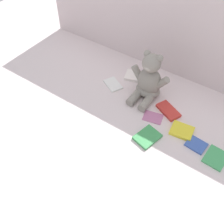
# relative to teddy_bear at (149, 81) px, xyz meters

# --- Properties ---
(ground_plane) EXTENTS (3.20, 3.20, 0.00)m
(ground_plane) POSITION_rel_teddy_bear_xyz_m (-0.06, -0.21, -0.11)
(ground_plane) COLOR silver
(backdrop_drape) EXTENTS (1.71, 0.03, 0.58)m
(backdrop_drape) POSITION_rel_teddy_bear_xyz_m (-0.06, 0.28, 0.19)
(backdrop_drape) COLOR beige
(backdrop_drape) RESTS_ON ground_plane
(teddy_bear) EXTENTS (0.24, 0.21, 0.28)m
(teddy_bear) POSITION_rel_teddy_bear_xyz_m (0.00, 0.00, 0.00)
(teddy_bear) COLOR gray
(teddy_bear) RESTS_ON ground_plane
(book_case_0) EXTENTS (0.15, 0.13, 0.02)m
(book_case_0) POSITION_rel_teddy_bear_xyz_m (-0.13, 0.09, -0.10)
(book_case_0) COLOR white
(book_case_0) RESTS_ON ground_plane
(book_case_1) EXTENTS (0.12, 0.10, 0.01)m
(book_case_1) POSITION_rel_teddy_bear_xyz_m (0.12, -0.14, -0.10)
(book_case_1) COLOR #B66692
(book_case_1) RESTS_ON ground_plane
(book_case_2) EXTENTS (0.10, 0.09, 0.01)m
(book_case_2) POSITION_rel_teddy_bear_xyz_m (0.38, -0.18, -0.10)
(book_case_2) COLOR #3B5BAF
(book_case_2) RESTS_ON ground_plane
(book_case_3) EXTENTS (0.12, 0.11, 0.02)m
(book_case_3) POSITION_rel_teddy_bear_xyz_m (0.28, -0.14, -0.10)
(book_case_3) COLOR yellow
(book_case_3) RESTS_ON ground_plane
(book_case_4) EXTENTS (0.15, 0.12, 0.02)m
(book_case_4) POSITION_rel_teddy_bear_xyz_m (0.16, -0.05, -0.10)
(book_case_4) COLOR red
(book_case_4) RESTS_ON ground_plane
(book_case_5) EXTENTS (0.10, 0.12, 0.01)m
(book_case_5) POSITION_rel_teddy_bear_xyz_m (0.49, -0.20, -0.10)
(book_case_5) COLOR #41A45D
(book_case_5) RESTS_ON ground_plane
(book_case_6) EXTENTS (0.14, 0.12, 0.01)m
(book_case_6) POSITION_rel_teddy_bear_xyz_m (-0.21, -0.05, -0.10)
(book_case_6) COLOR white
(book_case_6) RESTS_ON ground_plane
(book_case_7) EXTENTS (0.12, 0.15, 0.02)m
(book_case_7) POSITION_rel_teddy_bear_xyz_m (0.16, -0.28, -0.10)
(book_case_7) COLOR #3B944F
(book_case_7) RESTS_ON ground_plane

